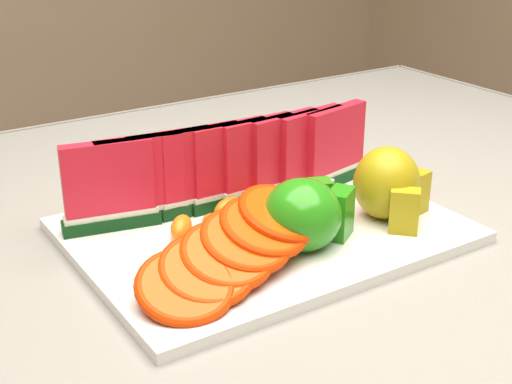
{
  "coord_description": "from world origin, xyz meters",
  "views": [
    {
      "loc": [
        -0.32,
        -0.59,
        1.11
      ],
      "look_at": [
        0.06,
        -0.01,
        0.81
      ],
      "focal_mm": 50.0,
      "sensor_mm": 36.0,
      "label": 1
    }
  ],
  "objects_px": {
    "platter": "(264,230)",
    "side_plate": "(196,151)",
    "apple_cluster": "(307,214)",
    "pear_cluster": "(389,185)"
  },
  "relations": [
    {
      "from": "apple_cluster",
      "to": "side_plate",
      "type": "xyz_separation_m",
      "value": [
        0.05,
        0.33,
        -0.04
      ]
    },
    {
      "from": "platter",
      "to": "apple_cluster",
      "type": "height_order",
      "value": "apple_cluster"
    },
    {
      "from": "platter",
      "to": "apple_cluster",
      "type": "distance_m",
      "value": 0.07
    },
    {
      "from": "apple_cluster",
      "to": "pear_cluster",
      "type": "distance_m",
      "value": 0.11
    },
    {
      "from": "pear_cluster",
      "to": "platter",
      "type": "bearing_deg",
      "value": 155.95
    },
    {
      "from": "apple_cluster",
      "to": "pear_cluster",
      "type": "height_order",
      "value": "pear_cluster"
    },
    {
      "from": "apple_cluster",
      "to": "platter",
      "type": "bearing_deg",
      "value": 103.52
    },
    {
      "from": "platter",
      "to": "side_plate",
      "type": "xyz_separation_m",
      "value": [
        0.06,
        0.27,
        -0.0
      ]
    },
    {
      "from": "side_plate",
      "to": "apple_cluster",
      "type": "bearing_deg",
      "value": -98.35
    },
    {
      "from": "platter",
      "to": "side_plate",
      "type": "bearing_deg",
      "value": 77.05
    }
  ]
}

